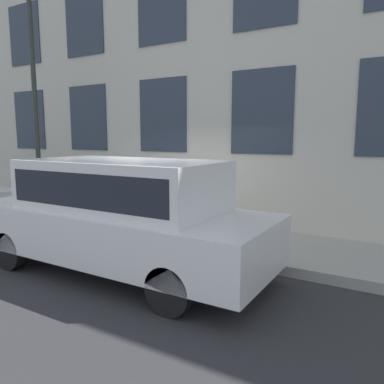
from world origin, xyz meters
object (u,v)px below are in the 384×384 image
object	(u,v)px
person	(204,201)
parked_truck_white_near	(119,210)
fire_hydrant	(181,221)
street_lamp	(33,61)

from	to	relation	value
person	parked_truck_white_near	distance (m)	1.96
person	fire_hydrant	bearing A→B (deg)	137.05
person	street_lamp	bearing A→B (deg)	123.89
parked_truck_white_near	street_lamp	bearing A→B (deg)	67.59
fire_hydrant	person	world-z (taller)	person
person	parked_truck_white_near	bearing A→B (deg)	-163.29
street_lamp	parked_truck_white_near	bearing A→B (deg)	-112.41
fire_hydrant	street_lamp	xyz separation A→B (m)	(0.01, 4.37, 3.56)
person	parked_truck_white_near	world-z (taller)	parked_truck_white_near
fire_hydrant	street_lamp	distance (m)	5.64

